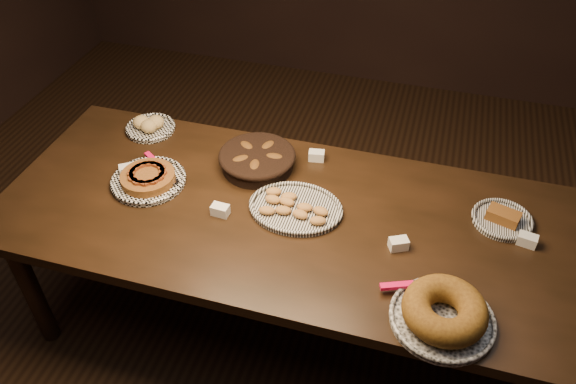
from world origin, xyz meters
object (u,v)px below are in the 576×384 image
(bundt_cake_plate, at_px, (444,313))
(apple_tart_plate, at_px, (148,179))
(madeleine_platter, at_px, (295,208))
(buffet_table, at_px, (287,226))

(bundt_cake_plate, bearing_deg, apple_tart_plate, 154.70)
(madeleine_platter, distance_m, bundt_cake_plate, 0.73)
(apple_tart_plate, height_order, madeleine_platter, apple_tart_plate)
(madeleine_platter, bearing_deg, apple_tart_plate, 165.15)
(buffet_table, relative_size, madeleine_platter, 6.30)
(buffet_table, distance_m, apple_tart_plate, 0.64)
(apple_tart_plate, distance_m, bundt_cake_plate, 1.33)
(buffet_table, bearing_deg, apple_tart_plate, 178.39)
(madeleine_platter, height_order, bundt_cake_plate, bundt_cake_plate)
(bundt_cake_plate, bearing_deg, madeleine_platter, 139.42)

